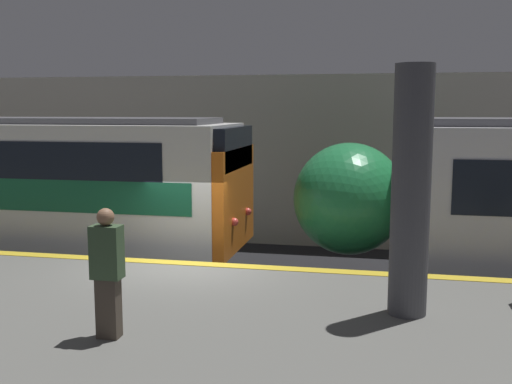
{
  "coord_description": "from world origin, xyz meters",
  "views": [
    {
      "loc": [
        3.52,
        -10.64,
        3.99
      ],
      "look_at": [
        1.09,
        0.97,
        2.33
      ],
      "focal_mm": 42.0,
      "sensor_mm": 36.0,
      "label": 1
    }
  ],
  "objects": [
    {
      "name": "station_rear_barrier",
      "position": [
        0.0,
        6.51,
        2.47
      ],
      "size": [
        50.0,
        0.15,
        4.95
      ],
      "color": "#B2AD9E",
      "rests_on": "ground"
    },
    {
      "name": "support_pillar_near",
      "position": [
        3.94,
        -2.15,
        2.84
      ],
      "size": [
        0.54,
        0.54,
        3.5
      ],
      "color": "#47474C",
      "rests_on": "platform"
    },
    {
      "name": "ground_plane",
      "position": [
        0.0,
        0.0,
        0.0
      ],
      "size": [
        120.0,
        120.0,
        0.0
      ],
      "primitive_type": "plane",
      "color": "black"
    },
    {
      "name": "person_waiting",
      "position": [
        0.19,
        -3.86,
        1.97
      ],
      "size": [
        0.38,
        0.24,
        1.67
      ],
      "color": "#473D33",
      "rests_on": "platform"
    },
    {
      "name": "platform",
      "position": [
        0.0,
        -2.7,
        0.55
      ],
      "size": [
        40.0,
        5.41,
        1.1
      ],
      "color": "slate",
      "rests_on": "ground"
    }
  ]
}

